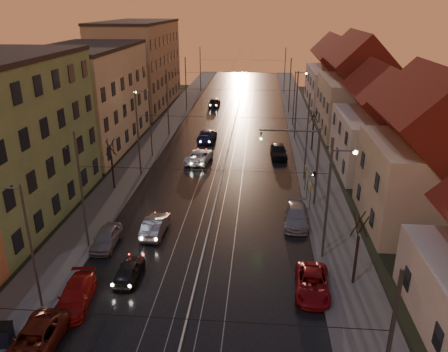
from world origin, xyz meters
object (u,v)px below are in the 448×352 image
(driving_car_1, at_px, (155,225))
(driving_car_4, at_px, (214,102))
(driving_car_0, at_px, (129,270))
(street_lamp_3, at_px, (297,93))
(parked_right_2, at_px, (279,151))
(parked_right_1, at_px, (296,216))
(parked_right_0, at_px, (312,283))
(parked_left_1, at_px, (35,341))
(dumpster, at_px, (0,336))
(street_lamp_0, at_px, (24,236))
(driving_car_3, at_px, (207,135))
(street_lamp_1, at_px, (333,190))
(parked_left_3, at_px, (106,238))
(parked_left_2, at_px, (75,296))
(street_lamp_2, at_px, (147,117))
(traffic_light_mast, at_px, (306,157))
(driving_car_2, at_px, (199,156))

(driving_car_1, xyz_separation_m, driving_car_4, (-0.15, 46.47, 0.02))
(driving_car_0, bearing_deg, street_lamp_3, -108.49)
(street_lamp_3, distance_m, parked_right_2, 15.72)
(parked_right_1, distance_m, parked_right_2, 16.96)
(driving_car_1, xyz_separation_m, parked_right_1, (11.23, 2.58, -0.02))
(parked_right_0, bearing_deg, parked_left_1, -152.95)
(parked_right_1, height_order, dumpster, parked_right_1)
(street_lamp_0, distance_m, driving_car_1, 11.58)
(driving_car_3, relative_size, dumpster, 4.43)
(parked_left_1, distance_m, parked_right_2, 35.27)
(street_lamp_1, xyz_separation_m, driving_car_3, (-12.16, 27.02, -4.11))
(parked_left_3, xyz_separation_m, dumpster, (-2.12, -10.60, 0.01))
(parked_left_1, distance_m, parked_left_2, 3.95)
(driving_car_4, bearing_deg, street_lamp_2, 83.55)
(parked_right_0, relative_size, dumpster, 3.77)
(street_lamp_1, height_order, driving_car_4, street_lamp_1)
(parked_right_2, bearing_deg, street_lamp_2, -179.00)
(parked_left_1, bearing_deg, parked_left_3, 89.13)
(street_lamp_1, relative_size, dumpster, 6.67)
(street_lamp_1, xyz_separation_m, parked_right_1, (-2.00, 4.17, -4.19))
(dumpster, bearing_deg, traffic_light_mast, 40.11)
(street_lamp_3, distance_m, parked_left_1, 50.40)
(driving_car_1, distance_m, driving_car_2, 17.10)
(driving_car_1, distance_m, parked_right_2, 22.08)
(driving_car_3, bearing_deg, traffic_light_mast, 122.36)
(street_lamp_0, height_order, parked_right_0, street_lamp_0)
(traffic_light_mast, distance_m, parked_right_1, 5.54)
(parked_right_2, height_order, dumpster, parked_right_2)
(street_lamp_0, distance_m, parked_right_2, 33.14)
(street_lamp_2, height_order, driving_car_1, street_lamp_2)
(driving_car_0, height_order, parked_left_2, parked_left_2)
(driving_car_2, bearing_deg, street_lamp_2, -4.53)
(parked_left_1, bearing_deg, street_lamp_1, 34.27)
(driving_car_0, relative_size, driving_car_3, 0.68)
(traffic_light_mast, bearing_deg, parked_right_2, 97.79)
(parked_left_2, bearing_deg, parked_right_0, 3.29)
(driving_car_4, bearing_deg, parked_right_2, 114.56)
(street_lamp_1, bearing_deg, driving_car_0, -161.30)
(street_lamp_3, distance_m, traffic_light_mast, 28.03)
(parked_left_2, xyz_separation_m, parked_right_1, (13.99, 11.68, 0.05))
(driving_car_4, height_order, dumpster, driving_car_4)
(street_lamp_0, bearing_deg, parked_right_2, 62.26)
(driving_car_2, bearing_deg, parked_left_1, 89.34)
(street_lamp_3, relative_size, driving_car_3, 1.51)
(parked_right_2, bearing_deg, parked_right_0, -90.39)
(traffic_light_mast, xyz_separation_m, parked_left_3, (-15.34, -8.61, -3.91))
(street_lamp_1, relative_size, parked_right_2, 1.76)
(street_lamp_1, distance_m, street_lamp_3, 36.00)
(driving_car_4, xyz_separation_m, dumpster, (-5.19, -59.26, -0.04))
(street_lamp_2, height_order, driving_car_2, street_lamp_2)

